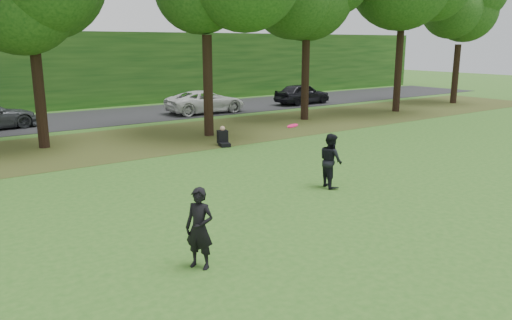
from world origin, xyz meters
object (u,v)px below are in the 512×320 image
(player_right, at_px, (331,160))
(seated_person, at_px, (223,138))
(player_left, at_px, (199,228))
(frisbee, at_px, (293,126))

(player_right, distance_m, seated_person, 7.24)
(player_left, bearing_deg, frisbee, 81.92)
(player_right, distance_m, frisbee, 2.99)
(player_right, bearing_deg, seated_person, 9.38)
(player_left, distance_m, frisbee, 4.13)
(player_left, distance_m, player_right, 6.50)
(player_right, xyz_separation_m, seated_person, (0.67, 7.19, -0.51))
(player_left, xyz_separation_m, seated_person, (6.64, 9.78, -0.49))
(player_left, xyz_separation_m, frisbee, (3.56, 1.53, 1.44))
(player_left, distance_m, seated_person, 11.83)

